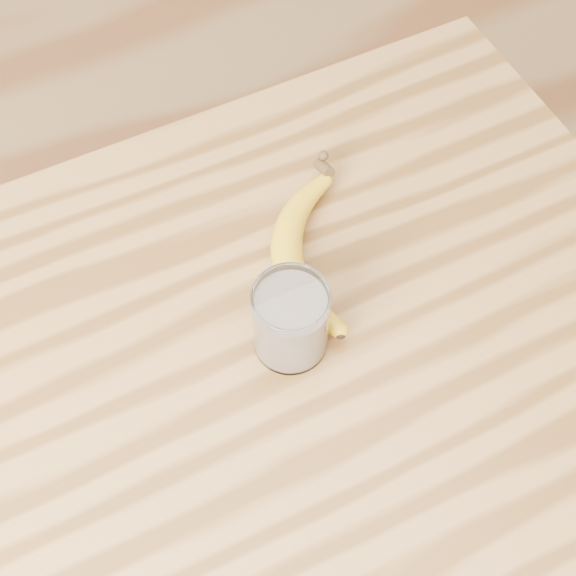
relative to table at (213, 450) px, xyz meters
name	(u,v)px	position (x,y,z in m)	size (l,w,h in m)	color
room	(135,129)	(0.00, 0.00, 0.58)	(4.04, 4.04, 2.70)	#977547
table	(213,450)	(0.00, 0.00, 0.00)	(1.20, 0.80, 0.90)	olive
smoothie_glass	(291,321)	(0.12, 0.03, 0.18)	(0.08, 0.08, 0.11)	white
banana	(286,254)	(0.17, 0.13, 0.15)	(0.12, 0.32, 0.04)	gold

